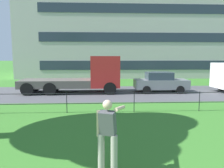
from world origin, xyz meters
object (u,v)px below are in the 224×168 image
object	(u,v)px
apartment_building_background	(162,17)
flatbed_truck_right	(85,77)
person_thrower	(108,134)
car_grey_left	(160,82)

from	to	relation	value
apartment_building_background	flatbed_truck_right	bearing A→B (deg)	-122.19
person_thrower	apartment_building_background	size ratio (longest dim) A/B	0.04
flatbed_truck_right	apartment_building_background	xyz separation A→B (m)	(10.31, 16.39, 7.34)
flatbed_truck_right	car_grey_left	size ratio (longest dim) A/B	1.82
flatbed_truck_right	apartment_building_background	size ratio (longest dim) A/B	0.19
car_grey_left	flatbed_truck_right	bearing A→B (deg)	178.76
car_grey_left	apartment_building_background	world-z (taller)	apartment_building_background
apartment_building_background	person_thrower	bearing A→B (deg)	-107.83
person_thrower	car_grey_left	world-z (taller)	person_thrower
flatbed_truck_right	person_thrower	bearing A→B (deg)	-83.69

